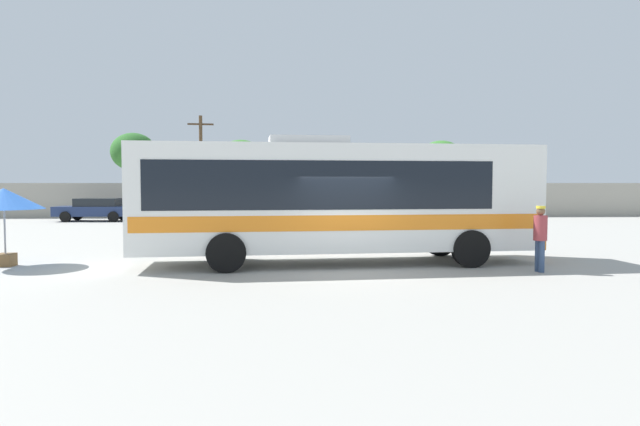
{
  "coord_description": "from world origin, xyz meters",
  "views": [
    {
      "loc": [
        -1.4,
        -14.38,
        2.32
      ],
      "look_at": [
        -0.49,
        5.15,
        1.26
      ],
      "focal_mm": 30.62,
      "sensor_mm": 36.0,
      "label": 1
    }
  ],
  "objects_px": {
    "parked_car_second_white": "(206,209)",
    "utility_pole_near": "(201,164)",
    "parked_car_third_grey": "(293,208)",
    "roadside_tree_midleft": "(241,161)",
    "parked_car_rightmost_grey": "(407,208)",
    "roadside_tree_left": "(134,152)",
    "roadside_tree_midright": "(441,161)",
    "attendant_by_bus_door": "(540,234)",
    "coach_bus_white_orange": "(333,197)",
    "vendor_umbrella_secondary_blue": "(4,200)",
    "parked_car_leftmost_dark_blue": "(96,209)"
  },
  "relations": [
    {
      "from": "parked_car_third_grey",
      "to": "roadside_tree_left",
      "type": "relative_size",
      "value": 0.69
    },
    {
      "from": "parked_car_leftmost_dark_blue",
      "to": "utility_pole_near",
      "type": "distance_m",
      "value": 7.98
    },
    {
      "from": "parked_car_second_white",
      "to": "utility_pole_near",
      "type": "bearing_deg",
      "value": 102.66
    },
    {
      "from": "parked_car_rightmost_grey",
      "to": "utility_pole_near",
      "type": "bearing_deg",
      "value": 158.85
    },
    {
      "from": "roadside_tree_midleft",
      "to": "roadside_tree_midright",
      "type": "relative_size",
      "value": 1.06
    },
    {
      "from": "attendant_by_bus_door",
      "to": "vendor_umbrella_secondary_blue",
      "type": "relative_size",
      "value": 0.79
    },
    {
      "from": "parked_car_third_grey",
      "to": "roadside_tree_midright",
      "type": "relative_size",
      "value": 0.79
    },
    {
      "from": "roadside_tree_midleft",
      "to": "roadside_tree_midright",
      "type": "height_order",
      "value": "roadside_tree_midleft"
    },
    {
      "from": "vendor_umbrella_secondary_blue",
      "to": "roadside_tree_left",
      "type": "bearing_deg",
      "value": 99.19
    },
    {
      "from": "coach_bus_white_orange",
      "to": "roadside_tree_midright",
      "type": "distance_m",
      "value": 26.44
    },
    {
      "from": "parked_car_second_white",
      "to": "parked_car_third_grey",
      "type": "xyz_separation_m",
      "value": [
        5.31,
        0.35,
        0.01
      ]
    },
    {
      "from": "utility_pole_near",
      "to": "roadside_tree_midright",
      "type": "distance_m",
      "value": 17.52
    },
    {
      "from": "parked_car_leftmost_dark_blue",
      "to": "parked_car_second_white",
      "type": "bearing_deg",
      "value": -5.57
    },
    {
      "from": "vendor_umbrella_secondary_blue",
      "to": "roadside_tree_midright",
      "type": "bearing_deg",
      "value": 52.37
    },
    {
      "from": "parked_car_rightmost_grey",
      "to": "roadside_tree_left",
      "type": "height_order",
      "value": "roadside_tree_left"
    },
    {
      "from": "vendor_umbrella_secondary_blue",
      "to": "coach_bus_white_orange",
      "type": "bearing_deg",
      "value": 0.66
    },
    {
      "from": "parked_car_leftmost_dark_blue",
      "to": "roadside_tree_left",
      "type": "xyz_separation_m",
      "value": [
        -0.35,
        9.34,
        4.01
      ]
    },
    {
      "from": "parked_car_third_grey",
      "to": "parked_car_leftmost_dark_blue",
      "type": "bearing_deg",
      "value": 178.48
    },
    {
      "from": "parked_car_third_grey",
      "to": "roadside_tree_midleft",
      "type": "xyz_separation_m",
      "value": [
        -4.23,
        10.51,
        3.34
      ]
    },
    {
      "from": "parked_car_second_white",
      "to": "roadside_tree_midright",
      "type": "distance_m",
      "value": 17.84
    },
    {
      "from": "parked_car_leftmost_dark_blue",
      "to": "utility_pole_near",
      "type": "bearing_deg",
      "value": 40.11
    },
    {
      "from": "roadside_tree_midleft",
      "to": "roadside_tree_midright",
      "type": "distance_m",
      "value": 15.77
    },
    {
      "from": "attendant_by_bus_door",
      "to": "parked_car_third_grey",
      "type": "height_order",
      "value": "attendant_by_bus_door"
    },
    {
      "from": "coach_bus_white_orange",
      "to": "parked_car_leftmost_dark_blue",
      "type": "relative_size",
      "value": 2.52
    },
    {
      "from": "parked_car_leftmost_dark_blue",
      "to": "parked_car_second_white",
      "type": "distance_m",
      "value": 6.92
    },
    {
      "from": "attendant_by_bus_door",
      "to": "roadside_tree_left",
      "type": "height_order",
      "value": "roadside_tree_left"
    },
    {
      "from": "coach_bus_white_orange",
      "to": "parked_car_rightmost_grey",
      "type": "height_order",
      "value": "coach_bus_white_orange"
    },
    {
      "from": "attendant_by_bus_door",
      "to": "parked_car_third_grey",
      "type": "bearing_deg",
      "value": 108.02
    },
    {
      "from": "attendant_by_bus_door",
      "to": "parked_car_rightmost_grey",
      "type": "bearing_deg",
      "value": 88.31
    },
    {
      "from": "vendor_umbrella_secondary_blue",
      "to": "roadside_tree_left",
      "type": "xyz_separation_m",
      "value": [
        -4.53,
        28.01,
        2.92
      ]
    },
    {
      "from": "coach_bus_white_orange",
      "to": "roadside_tree_midright",
      "type": "xyz_separation_m",
      "value": [
        9.77,
        24.49,
        2.02
      ]
    },
    {
      "from": "coach_bus_white_orange",
      "to": "parked_car_leftmost_dark_blue",
      "type": "height_order",
      "value": "coach_bus_white_orange"
    },
    {
      "from": "attendant_by_bus_door",
      "to": "parked_car_second_white",
      "type": "height_order",
      "value": "attendant_by_bus_door"
    },
    {
      "from": "parked_car_second_white",
      "to": "parked_car_third_grey",
      "type": "distance_m",
      "value": 5.33
    },
    {
      "from": "parked_car_third_grey",
      "to": "utility_pole_near",
      "type": "height_order",
      "value": "utility_pole_near"
    },
    {
      "from": "parked_car_leftmost_dark_blue",
      "to": "parked_car_third_grey",
      "type": "relative_size",
      "value": 1.07
    },
    {
      "from": "parked_car_rightmost_grey",
      "to": "vendor_umbrella_secondary_blue",
      "type": "bearing_deg",
      "value": -129.74
    },
    {
      "from": "parked_car_third_grey",
      "to": "roadside_tree_midright",
      "type": "distance_m",
      "value": 13.0
    },
    {
      "from": "parked_car_second_white",
      "to": "roadside_tree_midleft",
      "type": "distance_m",
      "value": 11.41
    },
    {
      "from": "parked_car_second_white",
      "to": "roadside_tree_midleft",
      "type": "height_order",
      "value": "roadside_tree_midleft"
    },
    {
      "from": "vendor_umbrella_secondary_blue",
      "to": "roadside_tree_midleft",
      "type": "xyz_separation_m",
      "value": [
        3.78,
        28.85,
        2.29
      ]
    },
    {
      "from": "parked_car_third_grey",
      "to": "roadside_tree_left",
      "type": "bearing_deg",
      "value": 142.39
    },
    {
      "from": "coach_bus_white_orange",
      "to": "parked_car_rightmost_grey",
      "type": "bearing_deg",
      "value": 71.91
    },
    {
      "from": "parked_car_second_white",
      "to": "utility_pole_near",
      "type": "relative_size",
      "value": 0.59
    },
    {
      "from": "roadside_tree_left",
      "to": "parked_car_third_grey",
      "type": "bearing_deg",
      "value": -37.61
    },
    {
      "from": "vendor_umbrella_secondary_blue",
      "to": "parked_car_leftmost_dark_blue",
      "type": "relative_size",
      "value": 0.47
    },
    {
      "from": "attendant_by_bus_door",
      "to": "roadside_tree_left",
      "type": "distance_m",
      "value": 35.44
    },
    {
      "from": "coach_bus_white_orange",
      "to": "roadside_tree_midright",
      "type": "bearing_deg",
      "value": 68.26
    },
    {
      "from": "roadside_tree_left",
      "to": "parked_car_leftmost_dark_blue",
      "type": "bearing_deg",
      "value": -87.85
    },
    {
      "from": "parked_car_third_grey",
      "to": "utility_pole_near",
      "type": "distance_m",
      "value": 8.79
    }
  ]
}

